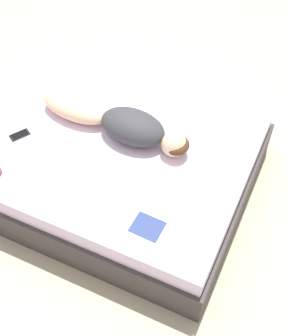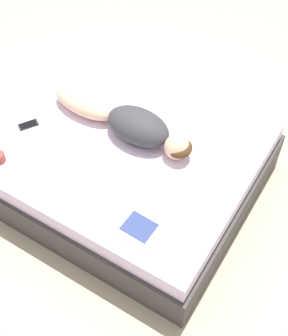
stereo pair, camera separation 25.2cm
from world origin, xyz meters
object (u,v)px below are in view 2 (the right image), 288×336
object	(u,v)px
person	(124,120)
coffee_mug	(0,157)
cell_phone	(28,125)
open_magazine	(150,214)

from	to	relation	value
person	coffee_mug	distance (m)	0.98
coffee_mug	cell_phone	world-z (taller)	coffee_mug
coffee_mug	cell_phone	distance (m)	0.40
open_magazine	cell_phone	world-z (taller)	same
person	open_magazine	bearing A→B (deg)	48.05
open_magazine	coffee_mug	xyz separation A→B (m)	(0.18, -1.20, 0.04)
open_magazine	coffee_mug	size ratio (longest dim) A/B	4.95
person	open_magazine	world-z (taller)	person
open_magazine	cell_phone	distance (m)	1.29
coffee_mug	cell_phone	size ratio (longest dim) A/B	0.66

